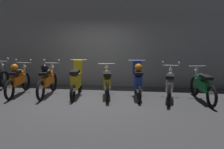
{
  "coord_description": "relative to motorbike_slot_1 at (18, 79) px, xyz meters",
  "views": [
    {
      "loc": [
        1.68,
        -7.87,
        2.36
      ],
      "look_at": [
        0.67,
        0.51,
        0.75
      ],
      "focal_mm": 42.75,
      "sensor_mm": 36.0,
      "label": 1
    }
  ],
  "objects": [
    {
      "name": "ground_plane",
      "position": [
        2.5,
        -0.41,
        -0.53
      ],
      "size": [
        80.0,
        80.0,
        0.0
      ],
      "primitive_type": "plane",
      "color": "#424244"
    },
    {
      "name": "back_wall",
      "position": [
        2.5,
        1.82,
        1.15
      ],
      "size": [
        16.0,
        0.3,
        3.36
      ],
      "primitive_type": "cube",
      "color": "gray",
      "rests_on": "ground"
    },
    {
      "name": "motorbike_slot_1",
      "position": [
        0.0,
        0.0,
        0.0
      ],
      "size": [
        0.59,
        1.95,
        1.15
      ],
      "color": "black",
      "rests_on": "ground"
    },
    {
      "name": "motorbike_slot_2",
      "position": [
        1.0,
        0.05,
        0.0
      ],
      "size": [
        0.59,
        1.95,
        1.15
      ],
      "color": "black",
      "rests_on": "ground"
    },
    {
      "name": "motorbike_slot_3",
      "position": [
        2.0,
        0.04,
        -0.0
      ],
      "size": [
        0.56,
        1.68,
        1.18
      ],
      "color": "black",
      "rests_on": "ground"
    },
    {
      "name": "motorbike_slot_4",
      "position": [
        2.99,
        0.15,
        -0.04
      ],
      "size": [
        0.57,
        1.94,
        1.03
      ],
      "color": "black",
      "rests_on": "ground"
    },
    {
      "name": "motorbike_slot_5",
      "position": [
        3.99,
        0.12,
        0.04
      ],
      "size": [
        0.56,
        1.68,
        1.18
      ],
      "color": "black",
      "rests_on": "ground"
    },
    {
      "name": "motorbike_slot_6",
      "position": [
        5.0,
        0.0,
        -0.04
      ],
      "size": [
        0.59,
        1.95,
        1.15
      ],
      "color": "black",
      "rests_on": "ground"
    },
    {
      "name": "motorbike_slot_7",
      "position": [
        5.99,
        -0.02,
        -0.04
      ],
      "size": [
        0.61,
        1.93,
        1.03
      ],
      "color": "black",
      "rests_on": "ground"
    }
  ]
}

